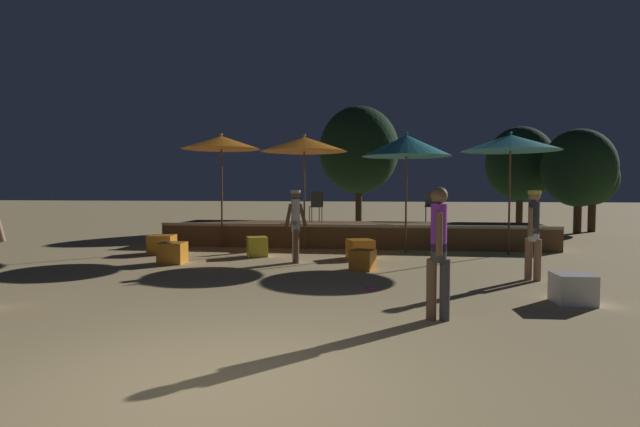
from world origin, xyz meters
TOP-DOWN VIEW (x-y plane):
  - ground_plane at (0.00, 0.00)m, footprint 120.00×120.00m
  - wooden_deck at (0.44, 11.00)m, footprint 10.98×2.66m
  - patio_umbrella_0 at (-0.84, 9.48)m, footprint 2.34×2.34m
  - patio_umbrella_1 at (-3.21, 9.58)m, footprint 2.19×2.19m
  - patio_umbrella_2 at (4.45, 9.18)m, footprint 2.42×2.42m
  - patio_umbrella_3 at (1.88, 9.17)m, footprint 2.30×2.30m
  - cube_seat_0 at (4.09, 3.67)m, footprint 0.54×0.54m
  - cube_seat_1 at (0.93, 6.27)m, footprint 0.56×0.56m
  - cube_seat_2 at (-3.32, 6.57)m, footprint 0.58×0.58m
  - cube_seat_3 at (-1.75, 7.93)m, footprint 0.62×0.62m
  - cube_seat_4 at (-4.31, 8.14)m, footprint 0.69×0.69m
  - cube_seat_5 at (0.78, 7.96)m, footprint 0.74×0.74m
  - person_1 at (-0.61, 7.02)m, footprint 0.51×0.28m
  - person_2 at (4.04, 5.53)m, footprint 0.31×0.40m
  - person_3 at (2.07, 2.48)m, footprint 0.29×0.47m
  - bistro_chair_0 at (2.68, 11.10)m, footprint 0.40×0.40m
  - bistro_chair_1 at (-0.63, 10.34)m, footprint 0.45×0.45m
  - frisbee_disc at (1.16, 4.33)m, footprint 0.22×0.22m
  - background_tree_0 at (0.12, 18.03)m, footprint 3.46×3.46m
  - background_tree_1 at (6.93, 18.21)m, footprint 2.84×2.84m
  - background_tree_2 at (8.37, 15.71)m, footprint 2.61×2.61m
  - background_tree_3 at (9.17, 16.49)m, footprint 1.85×1.85m

SIDE VIEW (x-z plane):
  - ground_plane at x=0.00m, z-range 0.00..0.00m
  - frisbee_disc at x=1.16m, z-range 0.00..0.03m
  - cube_seat_1 at x=0.93m, z-range 0.00..0.41m
  - cube_seat_0 at x=4.09m, z-range 0.00..0.43m
  - cube_seat_5 at x=0.78m, z-range 0.00..0.45m
  - cube_seat_2 at x=-3.32m, z-range 0.00..0.47m
  - cube_seat_4 at x=-4.31m, z-range 0.00..0.47m
  - cube_seat_3 at x=-1.75m, z-range 0.00..0.48m
  - wooden_deck at x=0.44m, z-range -0.04..0.64m
  - person_1 at x=-0.61m, z-range 0.09..1.72m
  - person_2 at x=4.04m, z-range 0.09..1.72m
  - person_3 at x=2.07m, z-range 0.06..1.75m
  - bistro_chair_0 at x=2.68m, z-range 0.78..1.68m
  - bistro_chair_1 at x=-0.63m, z-range 0.78..1.68m
  - background_tree_3 at x=9.17m, z-range 0.50..3.57m
  - background_tree_2 at x=8.37m, z-range 0.49..4.35m
  - background_tree_1 at x=6.93m, z-range 0.57..4.84m
  - patio_umbrella_3 at x=1.88m, z-range 1.20..4.32m
  - patio_umbrella_2 at x=4.45m, z-range 1.26..4.34m
  - patio_umbrella_0 at x=-0.84m, z-range 1.29..4.43m
  - patio_umbrella_1 at x=-3.21m, z-range 1.34..4.55m
  - background_tree_0 at x=0.12m, z-range 0.72..5.97m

